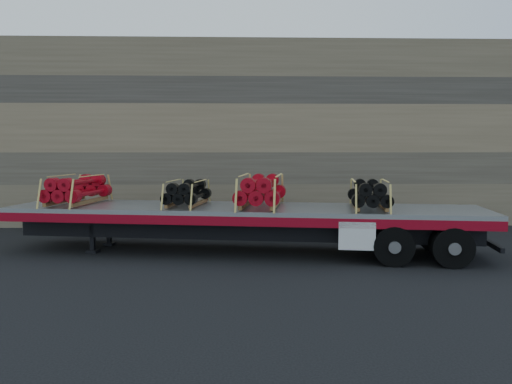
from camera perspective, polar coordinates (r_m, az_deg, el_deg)
ground at (r=13.95m, az=1.38°, el=-7.19°), size 120.00×120.00×0.00m
rock_wall at (r=20.13m, az=0.39°, el=6.58°), size 44.00×3.00×7.00m
trailer at (r=14.12m, az=-1.35°, el=-4.31°), size 13.43×4.60×1.32m
bundle_front at (r=15.54m, az=-19.74°, el=0.19°), size 1.48×2.42×0.81m
bundle_midfront at (r=14.34m, az=-7.86°, el=-0.18°), size 1.26×2.06×0.69m
bundle_midrear at (r=13.92m, az=0.61°, el=0.06°), size 1.57×2.57×0.85m
bundle_rear at (r=13.89m, az=12.80°, el=-0.33°), size 1.35×2.20×0.73m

